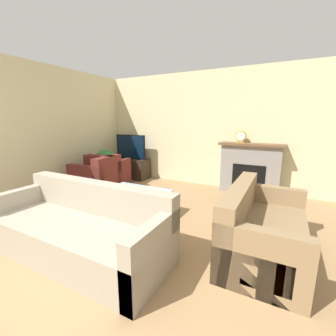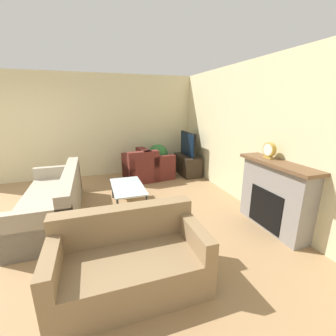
{
  "view_description": "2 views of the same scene",
  "coord_description": "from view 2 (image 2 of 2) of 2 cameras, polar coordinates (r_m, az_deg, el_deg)",
  "views": [
    {
      "loc": [
        1.94,
        -0.8,
        1.6
      ],
      "look_at": [
        0.01,
        2.85,
        0.7
      ],
      "focal_mm": 24.0,
      "sensor_mm": 36.0,
      "label": 1
    },
    {
      "loc": [
        3.85,
        1.64,
        1.94
      ],
      "look_at": [
        0.32,
        2.82,
        0.87
      ],
      "focal_mm": 24.0,
      "sensor_mm": 36.0,
      "label": 2
    }
  ],
  "objects": [
    {
      "name": "wall_back",
      "position": [
        4.8,
        17.71,
        8.24
      ],
      "size": [
        8.01,
        0.06,
        2.7
      ],
      "color": "beige",
      "rests_on": "ground_plane"
    },
    {
      "name": "potted_plant",
      "position": [
        6.22,
        -2.54,
        3.23
      ],
      "size": [
        0.54,
        0.54,
        0.87
      ],
      "color": "#47474C",
      "rests_on": "ground_plane"
    },
    {
      "name": "tv",
      "position": [
        6.26,
        5.03,
        6.08
      ],
      "size": [
        0.92,
        0.06,
        0.65
      ],
      "color": "black",
      "rests_on": "tv_stand"
    },
    {
      "name": "wall_left",
      "position": [
        6.44,
        -13.56,
        10.34
      ],
      "size": [
        0.06,
        7.42,
        2.7
      ],
      "color": "beige",
      "rests_on": "ground_plane"
    },
    {
      "name": "coffee_table",
      "position": [
        4.4,
        -10.19,
        -4.98
      ],
      "size": [
        1.09,
        0.58,
        0.42
      ],
      "color": "#333338",
      "rests_on": "ground_plane"
    },
    {
      "name": "couch_sectional",
      "position": [
        4.4,
        -26.89,
        -7.83
      ],
      "size": [
        2.29,
        0.89,
        0.82
      ],
      "color": "#9E937F",
      "rests_on": "ground_plane"
    },
    {
      "name": "armchair_by_window",
      "position": [
        5.92,
        -7.02,
        -0.2
      ],
      "size": [
        0.94,
        0.84,
        0.82
      ],
      "rotation": [
        0.0,
        0.0,
        -1.49
      ],
      "color": "#5B231E",
      "rests_on": "ground_plane"
    },
    {
      "name": "couch_loveseat",
      "position": [
        2.66,
        -9.69,
        -22.49
      ],
      "size": [
        0.85,
        1.59,
        0.82
      ],
      "rotation": [
        0.0,
        0.0,
        1.57
      ],
      "color": "#8C704C",
      "rests_on": "ground_plane"
    },
    {
      "name": "fireplace",
      "position": [
        3.91,
        25.5,
        -6.0
      ],
      "size": [
        1.34,
        0.37,
        1.1
      ],
      "color": "gray",
      "rests_on": "ground_plane"
    },
    {
      "name": "tv_stand",
      "position": [
        6.39,
        4.92,
        0.83
      ],
      "size": [
        0.98,
        0.47,
        0.54
      ],
      "color": "#2D2319",
      "rests_on": "ground_plane"
    },
    {
      "name": "mantel_clock",
      "position": [
        3.9,
        24.33,
        4.15
      ],
      "size": [
        0.22,
        0.07,
        0.25
      ],
      "color": "#B79338",
      "rests_on": "fireplace"
    },
    {
      "name": "armchair_accent",
      "position": [
        6.02,
        -3.54,
        0.19
      ],
      "size": [
        0.84,
        0.93,
        0.82
      ],
      "rotation": [
        0.0,
        0.0,
        3.27
      ],
      "color": "#5B231E",
      "rests_on": "ground_plane"
    }
  ]
}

